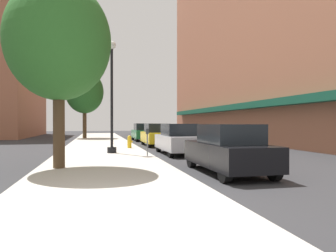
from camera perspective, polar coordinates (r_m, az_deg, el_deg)
name	(u,v)px	position (r m, az deg, el deg)	size (l,w,h in m)	color
ground_plane	(154,145)	(24.33, -2.55, -3.45)	(90.00, 90.00, 0.00)	#2D2D30
sidewalk_slab	(101,144)	(24.94, -12.06, -3.23)	(4.80, 50.00, 0.12)	#B7B2A8
building_right_brick	(258,1)	(33.94, 16.03, 20.95)	(6.80, 40.00, 27.13)	#9E6047
building_far_background	(9,67)	(44.75, -26.84, 9.50)	(6.80, 18.00, 17.45)	#9E6047
lamppost	(112,95)	(16.90, -10.17, 5.64)	(0.48, 0.48, 5.90)	black
fire_hydrant	(129,142)	(20.06, -7.01, -2.83)	(0.33, 0.26, 0.79)	gold
parking_meter_near	(147,139)	(15.08, -3.77, -2.30)	(0.14, 0.09, 1.31)	slate
tree_near	(59,42)	(12.01, -19.23, 14.27)	(3.63, 3.63, 6.55)	#4C3823
tree_mid	(85,92)	(34.24, -14.91, 5.98)	(3.94, 3.94, 7.12)	#4C3823
car_black	(228,149)	(10.78, 10.85, -4.20)	(1.80, 4.30, 1.66)	black
car_silver	(178,139)	(17.03, 1.89, -2.45)	(1.80, 4.30, 1.66)	black
car_yellow	(157,135)	(23.26, -2.09, -1.64)	(1.80, 4.30, 1.66)	black
car_green	(143,132)	(30.15, -4.56, -1.14)	(1.80, 4.30, 1.66)	black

